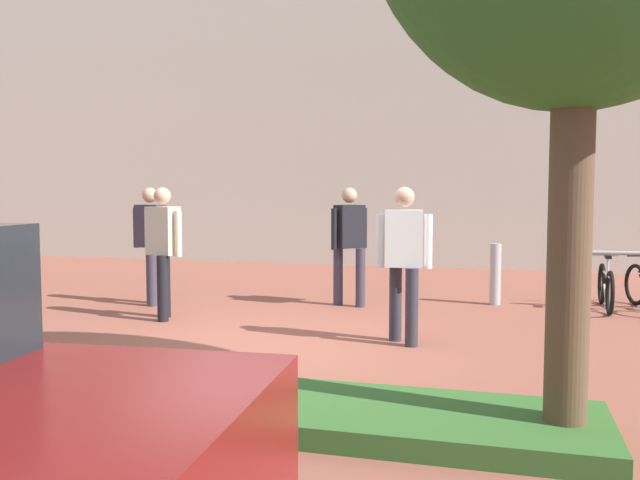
% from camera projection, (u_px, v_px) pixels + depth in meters
% --- Properties ---
extents(ground_plane, '(60.00, 60.00, 0.00)m').
position_uv_depth(ground_plane, '(265.00, 348.00, 7.17)').
color(ground_plane, brown).
extents(building_facade, '(28.00, 1.20, 10.00)m').
position_uv_depth(building_facade, '(394.00, 42.00, 15.06)').
color(building_facade, beige).
rests_on(building_facade, ground).
extents(planter_strip, '(7.00, 1.10, 0.16)m').
position_uv_depth(planter_strip, '(134.00, 395.00, 5.25)').
color(planter_strip, '#336028').
rests_on(planter_strip, ground).
extents(bollard_steel, '(0.16, 0.16, 0.90)m').
position_uv_depth(bollard_steel, '(495.00, 274.00, 9.86)').
color(bollard_steel, '#ADADB2').
rests_on(bollard_steel, ground).
extents(person_shirt_blue, '(0.61, 0.37, 1.72)m').
position_uv_depth(person_shirt_blue, '(404.00, 254.00, 7.32)').
color(person_shirt_blue, '#2D2D38').
rests_on(person_shirt_blue, ground).
extents(person_shirt_white, '(0.59, 0.42, 1.72)m').
position_uv_depth(person_shirt_white, '(163.00, 244.00, 8.70)').
color(person_shirt_white, black).
rests_on(person_shirt_white, ground).
extents(person_suited_navy, '(0.60, 0.37, 1.72)m').
position_uv_depth(person_suited_navy, '(151.00, 238.00, 9.83)').
color(person_suited_navy, '#383342').
rests_on(person_suited_navy, ground).
extents(person_suited_dark, '(0.49, 0.47, 1.72)m').
position_uv_depth(person_suited_dark, '(349.00, 239.00, 9.71)').
color(person_suited_dark, '#383342').
rests_on(person_suited_dark, ground).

